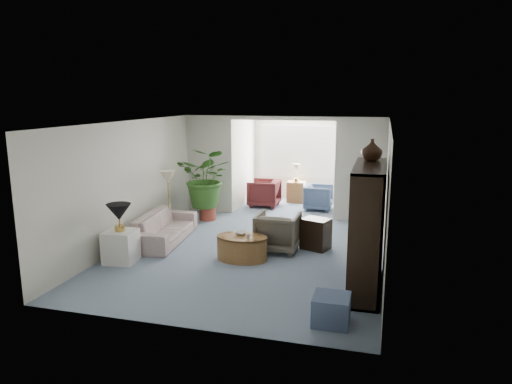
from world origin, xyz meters
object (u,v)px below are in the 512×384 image
(plant_pot, at_px, (208,213))
(sunroom_table, at_px, (296,192))
(sunroom_chair_maroon, at_px, (264,193))
(framed_picture, at_px, (386,173))
(wingback_chair, at_px, (278,232))
(coffee_table, at_px, (242,248))
(ottoman, at_px, (331,310))
(floor_lamp, at_px, (168,177))
(coffee_cup, at_px, (248,236))
(side_table_dark, at_px, (316,234))
(sunroom_chair_blue, at_px, (319,197))
(table_lamp, at_px, (119,212))
(end_table, at_px, (121,246))
(sofa, at_px, (164,227))
(cabinet_urn, at_px, (372,150))
(entertainment_cabinet, at_px, (367,228))

(plant_pot, xyz_separation_m, sunroom_table, (1.73, 2.51, 0.14))
(sunroom_chair_maroon, bearing_deg, plant_pot, -29.28)
(framed_picture, xyz_separation_m, plant_pot, (-4.13, 2.30, -1.54))
(wingback_chair, height_order, sunroom_table, wingback_chair)
(coffee_table, xyz_separation_m, sunroom_chair_maroon, (-0.67, 4.27, 0.15))
(framed_picture, distance_m, ottoman, 2.79)
(coffee_table, distance_m, plant_pot, 3.01)
(framed_picture, bearing_deg, floor_lamp, 166.91)
(coffee_cup, height_order, sunroom_table, sunroom_table)
(framed_picture, xyz_separation_m, side_table_dark, (-1.25, 0.78, -1.39))
(sunroom_chair_blue, distance_m, sunroom_chair_maroon, 1.50)
(coffee_table, bearing_deg, side_table_dark, 38.86)
(table_lamp, height_order, plant_pot, table_lamp)
(floor_lamp, xyz_separation_m, ottoman, (3.94, -3.32, -1.06))
(end_table, relative_size, coffee_cup, 6.38)
(side_table_dark, bearing_deg, sunroom_chair_maroon, 120.05)
(coffee_cup, bearing_deg, sunroom_table, 90.81)
(sofa, distance_m, cabinet_urn, 4.61)
(cabinet_urn, relative_size, sunroom_chair_blue, 0.47)
(end_table, relative_size, side_table_dark, 0.96)
(coffee_table, bearing_deg, entertainment_cabinet, -18.19)
(sunroom_chair_maroon, bearing_deg, sofa, -18.68)
(end_table, relative_size, entertainment_cabinet, 0.30)
(plant_pot, relative_size, sunroom_chair_blue, 0.55)
(framed_picture, relative_size, wingback_chair, 0.60)
(side_table_dark, distance_m, sunroom_table, 4.19)
(floor_lamp, height_order, sunroom_table, floor_lamp)
(side_table_dark, bearing_deg, entertainment_cabinet, -59.32)
(plant_pot, relative_size, sunroom_table, 0.68)
(floor_lamp, relative_size, cabinet_urn, 1.04)
(table_lamp, height_order, coffee_table, table_lamp)
(framed_picture, height_order, cabinet_urn, cabinet_urn)
(sofa, xyz_separation_m, table_lamp, (-0.20, -1.35, 0.64))
(entertainment_cabinet, bearing_deg, plant_pot, 140.19)
(sunroom_chair_blue, bearing_deg, wingback_chair, 174.98)
(coffee_table, height_order, plant_pot, coffee_table)
(sunroom_table, bearing_deg, floor_lamp, -119.77)
(sunroom_chair_blue, bearing_deg, side_table_dark, -173.28)
(side_table_dark, distance_m, cabinet_urn, 2.43)
(floor_lamp, height_order, wingback_chair, floor_lamp)
(table_lamp, bearing_deg, sunroom_chair_blue, 59.66)
(table_lamp, distance_m, side_table_dark, 3.77)
(plant_pot, bearing_deg, sofa, -97.13)
(sofa, height_order, side_table_dark, side_table_dark)
(sunroom_chair_blue, bearing_deg, coffee_cup, 170.98)
(coffee_table, height_order, sunroom_chair_blue, sunroom_chair_blue)
(end_table, bearing_deg, side_table_dark, 27.08)
(wingback_chair, bearing_deg, coffee_table, 52.48)
(side_table_dark, bearing_deg, table_lamp, -152.92)
(coffee_cup, bearing_deg, end_table, -164.87)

